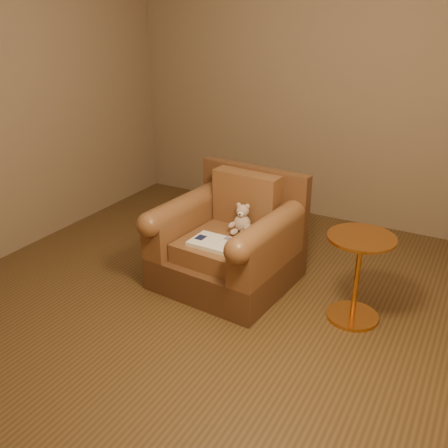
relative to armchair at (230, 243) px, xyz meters
The scene contains 6 objects.
floor 0.49m from the armchair, 77.83° to the right, with size 4.00×4.00×0.00m, color #50371B.
room 1.43m from the armchair, 77.83° to the right, with size 4.02×4.02×2.71m.
armchair is the anchor object (origin of this frame).
teddy_bear 0.19m from the armchair, 50.14° to the left, with size 0.17×0.19×0.23m.
guidebook 0.25m from the armchair, 84.28° to the right, with size 0.41×0.25×0.03m.
side_table 1.01m from the armchair, ahead, with size 0.45×0.45×0.63m.
Camera 1 is at (1.58, -2.72, 2.02)m, focal length 40.00 mm.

